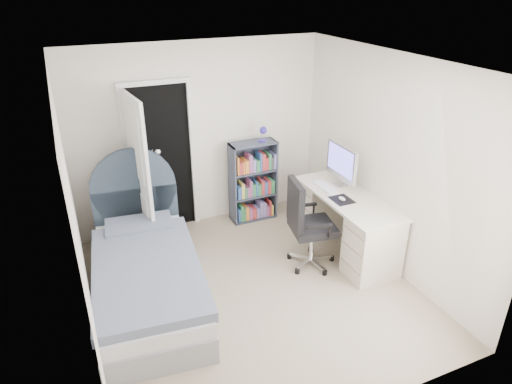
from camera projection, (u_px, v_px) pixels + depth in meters
name	position (u px, v px, depth m)	size (l,w,h in m)	color
room_shell	(253.00, 189.00, 4.62)	(3.50, 3.70, 2.60)	gray
door	(147.00, 168.00, 5.68)	(0.92, 0.83, 2.06)	black
bed	(147.00, 272.00, 4.93)	(1.27, 2.33, 1.38)	gray
nightstand	(125.00, 218.00, 5.94)	(0.36, 0.36, 0.54)	#D7A484
floor_lamp	(160.00, 207.00, 5.81)	(0.19, 0.19, 1.33)	silver
bookcase	(254.00, 184.00, 6.45)	(0.65, 0.28, 1.37)	#3E4555
desk	(345.00, 221.00, 5.71)	(0.64, 1.60, 1.31)	beige
office_chair	(306.00, 220.00, 5.34)	(0.60, 0.62, 1.12)	silver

